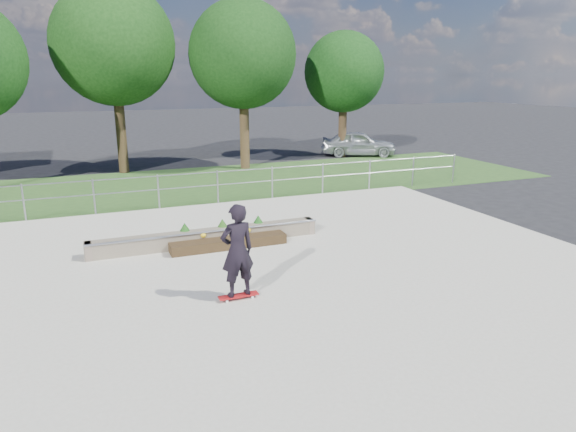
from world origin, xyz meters
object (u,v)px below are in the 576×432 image
(grind_ledge, at_px, (207,237))
(skateboarder, at_px, (237,251))
(parked_car, at_px, (358,143))
(planter_bed, at_px, (225,236))

(grind_ledge, height_order, skateboarder, skateboarder)
(grind_ledge, xyz_separation_m, skateboarder, (-0.21, -3.54, 0.80))
(skateboarder, bearing_deg, grind_ledge, 86.60)
(parked_car, bearing_deg, grind_ledge, 161.86)
(grind_ledge, xyz_separation_m, parked_car, (11.41, 12.32, 0.43))
(planter_bed, height_order, parked_car, parked_car)
(grind_ledge, distance_m, parked_car, 16.80)
(grind_ledge, xyz_separation_m, planter_bed, (0.46, -0.04, -0.02))
(planter_bed, distance_m, parked_car, 16.52)
(grind_ledge, distance_m, planter_bed, 0.46)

